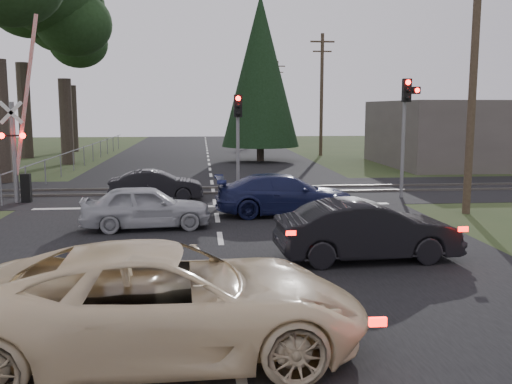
{
  "coord_description": "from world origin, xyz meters",
  "views": [
    {
      "loc": [
        -0.49,
        -12.4,
        3.58
      ],
      "look_at": [
        0.99,
        2.92,
        1.3
      ],
      "focal_mm": 40.0,
      "sensor_mm": 36.0,
      "label": 1
    }
  ],
  "objects": [
    {
      "name": "road",
      "position": [
        0.0,
        10.0,
        0.01
      ],
      "size": [
        14.0,
        100.0,
        0.01
      ],
      "primitive_type": "cube",
      "color": "black",
      "rests_on": "ground"
    },
    {
      "name": "traffic_signal_right",
      "position": [
        7.55,
        9.47,
        3.31
      ],
      "size": [
        0.68,
        0.48,
        4.7
      ],
      "color": "slate",
      "rests_on": "ground"
    },
    {
      "name": "utility_pole_near",
      "position": [
        8.5,
        6.0,
        4.73
      ],
      "size": [
        1.8,
        0.26,
        9.0
      ],
      "color": "#4C3D2D",
      "rests_on": "ground"
    },
    {
      "name": "utility_pole_mid",
      "position": [
        8.5,
        30.0,
        4.73
      ],
      "size": [
        1.8,
        0.26,
        9.0
      ],
      "color": "#4C3D2D",
      "rests_on": "ground"
    },
    {
      "name": "rail_far",
      "position": [
        0.0,
        12.8,
        0.05
      ],
      "size": [
        120.0,
        0.12,
        0.1
      ],
      "primitive_type": "cube",
      "color": "#59544C",
      "rests_on": "ground"
    },
    {
      "name": "crossing_signal",
      "position": [
        -7.27,
        9.79,
        2.06
      ],
      "size": [
        1.62,
        0.38,
        6.96
      ],
      "color": "slate",
      "rests_on": "ground"
    },
    {
      "name": "silver_car",
      "position": [
        -2.15,
        4.58,
        0.65
      ],
      "size": [
        3.96,
        1.92,
        1.3
      ],
      "primitive_type": "imported",
      "rotation": [
        0.0,
        0.0,
        1.67
      ],
      "color": "#A9ACB2",
      "rests_on": "ground"
    },
    {
      "name": "dark_hatchback",
      "position": [
        3.39,
        0.44,
        0.7
      ],
      "size": [
        4.36,
        1.74,
        1.41
      ],
      "primitive_type": "imported",
      "rotation": [
        0.0,
        0.0,
        1.63
      ],
      "color": "black",
      "rests_on": "ground"
    },
    {
      "name": "conifer_tree",
      "position": [
        3.5,
        26.0,
        5.99
      ],
      "size": [
        5.2,
        5.2,
        11.0
      ],
      "color": "#473D33",
      "rests_on": "ground"
    },
    {
      "name": "traffic_signal_center",
      "position": [
        1.0,
        10.68,
        2.81
      ],
      "size": [
        0.32,
        0.48,
        4.1
      ],
      "color": "slate",
      "rests_on": "ground"
    },
    {
      "name": "rail_corridor",
      "position": [
        0.0,
        12.0,
        0.01
      ],
      "size": [
        120.0,
        8.0,
        0.01
      ],
      "primitive_type": "cube",
      "color": "black",
      "rests_on": "ground"
    },
    {
      "name": "euc_tree_c",
      "position": [
        -9.0,
        25.0,
        9.51
      ],
      "size": [
        6.0,
        6.0,
        13.2
      ],
      "color": "#473D33",
      "rests_on": "ground"
    },
    {
      "name": "fence_left",
      "position": [
        -7.8,
        22.5,
        0.0
      ],
      "size": [
        0.1,
        36.0,
        1.2
      ],
      "primitive_type": null,
      "color": "slate",
      "rests_on": "ground"
    },
    {
      "name": "euc_tree_e",
      "position": [
        -11.0,
        36.0,
        9.51
      ],
      "size": [
        6.0,
        6.0,
        13.2
      ],
      "color": "#473D33",
      "rests_on": "ground"
    },
    {
      "name": "dark_car_far",
      "position": [
        -2.25,
        9.78,
        0.59
      ],
      "size": [
        3.64,
        1.44,
        1.18
      ],
      "primitive_type": "imported",
      "rotation": [
        0.0,
        0.0,
        1.62
      ],
      "color": "black",
      "rests_on": "ground"
    },
    {
      "name": "ground",
      "position": [
        0.0,
        0.0,
        0.0
      ],
      "size": [
        120.0,
        120.0,
        0.0
      ],
      "primitive_type": "plane",
      "color": "#2B3C1B",
      "rests_on": "ground"
    },
    {
      "name": "rail_near",
      "position": [
        0.0,
        11.2,
        0.05
      ],
      "size": [
        120.0,
        0.12,
        0.1
      ],
      "primitive_type": "cube",
      "color": "#59544C",
      "rests_on": "ground"
    },
    {
      "name": "utility_pole_far",
      "position": [
        8.5,
        55.0,
        4.73
      ],
      "size": [
        1.8,
        0.26,
        9.0
      ],
      "color": "#4C3D2D",
      "rests_on": "ground"
    },
    {
      "name": "cream_coupe",
      "position": [
        -1.04,
        -4.42,
        0.81
      ],
      "size": [
        5.95,
        2.92,
        1.62
      ],
      "primitive_type": "imported",
      "rotation": [
        0.0,
        0.0,
        1.61
      ],
      "color": "beige",
      "rests_on": "ground"
    },
    {
      "name": "building_right",
      "position": [
        18.0,
        22.0,
        2.0
      ],
      "size": [
        14.0,
        10.0,
        4.0
      ],
      "primitive_type": "cube",
      "color": "#59514C",
      "rests_on": "ground"
    },
    {
      "name": "stop_line",
      "position": [
        0.0,
        8.2,
        0.01
      ],
      "size": [
        13.0,
        0.35,
        0.0
      ],
      "primitive_type": "cube",
      "color": "silver",
      "rests_on": "ground"
    },
    {
      "name": "blue_sedan",
      "position": [
        2.3,
        6.39,
        0.68
      ],
      "size": [
        4.75,
        2.04,
        1.36
      ],
      "primitive_type": "imported",
      "rotation": [
        0.0,
        0.0,
        1.6
      ],
      "color": "#171C45",
      "rests_on": "ground"
    }
  ]
}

